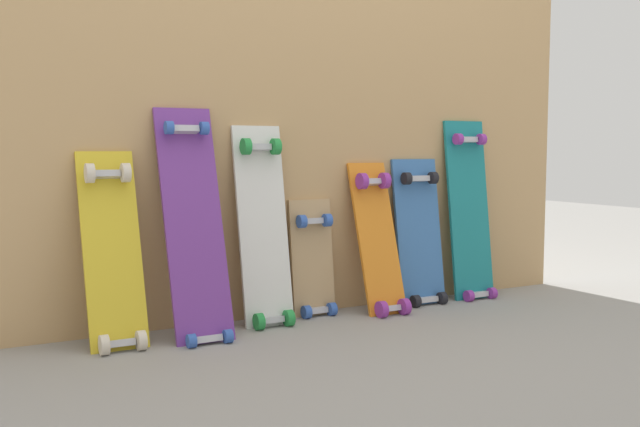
{
  "coord_description": "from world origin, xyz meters",
  "views": [
    {
      "loc": [
        -1.35,
        -2.6,
        0.68
      ],
      "look_at": [
        0.0,
        -0.07,
        0.43
      ],
      "focal_mm": 40.05,
      "sensor_mm": 36.0,
      "label": 1
    }
  ],
  "objects_px": {
    "skateboard_white": "(264,233)",
    "skateboard_teal": "(470,217)",
    "skateboard_purple": "(195,233)",
    "skateboard_yellow": "(113,258)",
    "skateboard_blue": "(420,239)",
    "skateboard_natural": "(313,265)",
    "skateboard_orange": "(379,245)"
  },
  "relations": [
    {
      "from": "skateboard_yellow",
      "to": "skateboard_blue",
      "type": "relative_size",
      "value": 1.05
    },
    {
      "from": "skateboard_teal",
      "to": "skateboard_purple",
      "type": "bearing_deg",
      "value": -176.7
    },
    {
      "from": "skateboard_natural",
      "to": "skateboard_teal",
      "type": "xyz_separation_m",
      "value": [
        0.81,
        -0.03,
        0.17
      ]
    },
    {
      "from": "skateboard_white",
      "to": "skateboard_orange",
      "type": "relative_size",
      "value": 1.22
    },
    {
      "from": "skateboard_purple",
      "to": "skateboard_natural",
      "type": "xyz_separation_m",
      "value": [
        0.54,
        0.1,
        -0.18
      ]
    },
    {
      "from": "skateboard_natural",
      "to": "skateboard_orange",
      "type": "relative_size",
      "value": 0.79
    },
    {
      "from": "skateboard_white",
      "to": "skateboard_blue",
      "type": "height_order",
      "value": "skateboard_white"
    },
    {
      "from": "skateboard_purple",
      "to": "skateboard_teal",
      "type": "xyz_separation_m",
      "value": [
        1.35,
        0.08,
        -0.01
      ]
    },
    {
      "from": "skateboard_yellow",
      "to": "skateboard_purple",
      "type": "height_order",
      "value": "skateboard_purple"
    },
    {
      "from": "skateboard_yellow",
      "to": "skateboard_natural",
      "type": "distance_m",
      "value": 0.84
    },
    {
      "from": "skateboard_purple",
      "to": "skateboard_white",
      "type": "distance_m",
      "value": 0.31
    },
    {
      "from": "skateboard_blue",
      "to": "skateboard_teal",
      "type": "relative_size",
      "value": 0.8
    },
    {
      "from": "skateboard_yellow",
      "to": "skateboard_purple",
      "type": "xyz_separation_m",
      "value": [
        0.29,
        -0.02,
        0.07
      ]
    },
    {
      "from": "skateboard_yellow",
      "to": "skateboard_teal",
      "type": "relative_size",
      "value": 0.84
    },
    {
      "from": "skateboard_orange",
      "to": "skateboard_purple",
      "type": "bearing_deg",
      "value": -178.08
    },
    {
      "from": "skateboard_purple",
      "to": "skateboard_white",
      "type": "relative_size",
      "value": 1.09
    },
    {
      "from": "skateboard_orange",
      "to": "skateboard_blue",
      "type": "relative_size",
      "value": 0.98
    },
    {
      "from": "skateboard_yellow",
      "to": "skateboard_blue",
      "type": "bearing_deg",
      "value": 2.59
    },
    {
      "from": "skateboard_blue",
      "to": "skateboard_teal",
      "type": "xyz_separation_m",
      "value": [
        0.28,
        -0.01,
        0.09
      ]
    },
    {
      "from": "skateboard_purple",
      "to": "skateboard_teal",
      "type": "height_order",
      "value": "skateboard_purple"
    },
    {
      "from": "skateboard_purple",
      "to": "skateboard_orange",
      "type": "distance_m",
      "value": 0.82
    },
    {
      "from": "skateboard_white",
      "to": "skateboard_teal",
      "type": "distance_m",
      "value": 1.05
    },
    {
      "from": "skateboard_yellow",
      "to": "skateboard_orange",
      "type": "relative_size",
      "value": 1.07
    },
    {
      "from": "skateboard_white",
      "to": "skateboard_blue",
      "type": "xyz_separation_m",
      "value": [
        0.77,
        0.02,
        -0.07
      ]
    },
    {
      "from": "skateboard_purple",
      "to": "skateboard_white",
      "type": "bearing_deg",
      "value": 11.54
    },
    {
      "from": "skateboard_orange",
      "to": "skateboard_teal",
      "type": "distance_m",
      "value": 0.54
    },
    {
      "from": "skateboard_yellow",
      "to": "skateboard_teal",
      "type": "height_order",
      "value": "skateboard_teal"
    },
    {
      "from": "skateboard_teal",
      "to": "skateboard_natural",
      "type": "bearing_deg",
      "value": 178.23
    },
    {
      "from": "skateboard_yellow",
      "to": "skateboard_white",
      "type": "xyz_separation_m",
      "value": [
        0.59,
        0.04,
        0.05
      ]
    },
    {
      "from": "skateboard_blue",
      "to": "skateboard_yellow",
      "type": "bearing_deg",
      "value": -177.41
    },
    {
      "from": "skateboard_yellow",
      "to": "skateboard_white",
      "type": "height_order",
      "value": "skateboard_white"
    },
    {
      "from": "skateboard_white",
      "to": "skateboard_natural",
      "type": "xyz_separation_m",
      "value": [
        0.24,
        0.04,
        -0.15
      ]
    }
  ]
}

